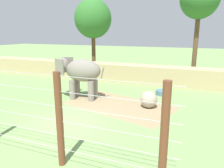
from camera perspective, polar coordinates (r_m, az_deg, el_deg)
The scene contains 8 objects.
ground_plane at distance 11.77m, azimuth -12.05°, elevation -10.08°, with size 120.00×120.00×0.00m, color #759956.
dirt_patch at distance 14.07m, azimuth 1.95°, elevation -5.72°, with size 6.85×3.89×0.01m, color #937F5B.
embankment_wall at distance 20.66m, azimuth 3.96°, elevation 2.98°, with size 36.00×1.80×1.66m, color tan.
elephant at distance 15.29m, azimuth -8.80°, elevation 3.19°, with size 3.93×1.74×2.91m.
enrichment_ball at distance 13.73m, azimuth 9.84°, elevation -4.08°, with size 1.07×1.07×1.07m, color tan.
cable_fence at distance 8.89m, azimuth -24.19°, elevation -7.02°, with size 11.94×0.25×3.44m.
water_tub at distance 16.80m, azimuth 13.52°, elevation -2.20°, with size 1.10×1.10×0.35m.
tree_far_left at distance 24.78m, azimuth -5.13°, elevation 16.98°, with size 4.12×4.12×8.30m.
Camera 1 is at (6.11, -8.89, 4.71)m, focal length 34.07 mm.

